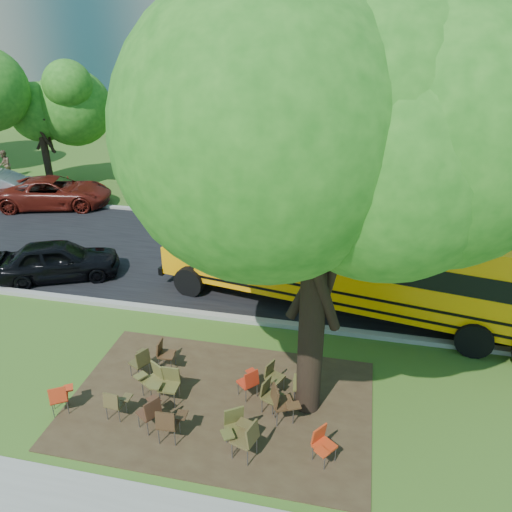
% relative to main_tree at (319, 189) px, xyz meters
% --- Properties ---
extents(ground, '(160.00, 160.00, 0.00)m').
position_rel_main_tree_xyz_m(ground, '(-3.01, 0.17, -5.27)').
color(ground, '#36561B').
rests_on(ground, ground).
extents(dirt_patch, '(7.00, 4.50, 0.03)m').
position_rel_main_tree_xyz_m(dirt_patch, '(-2.01, -0.33, -5.26)').
color(dirt_patch, '#382819').
rests_on(dirt_patch, ground).
extents(asphalt_road, '(80.00, 8.00, 0.04)m').
position_rel_main_tree_xyz_m(asphalt_road, '(-3.01, 7.17, -5.25)').
color(asphalt_road, black).
rests_on(asphalt_road, ground).
extents(kerb_near, '(80.00, 0.25, 0.14)m').
position_rel_main_tree_xyz_m(kerb_near, '(-3.01, 3.17, -5.20)').
color(kerb_near, gray).
rests_on(kerb_near, ground).
extents(kerb_far, '(80.00, 0.25, 0.14)m').
position_rel_main_tree_xyz_m(kerb_far, '(-3.01, 11.27, -5.20)').
color(kerb_far, gray).
rests_on(kerb_far, ground).
extents(bg_tree_0, '(5.20, 5.20, 7.18)m').
position_rel_main_tree_xyz_m(bg_tree_0, '(-15.01, 13.17, -0.70)').
color(bg_tree_0, black).
rests_on(bg_tree_0, ground).
extents(bg_tree_2, '(4.80, 4.80, 6.62)m').
position_rel_main_tree_xyz_m(bg_tree_2, '(-8.01, 16.17, -1.06)').
color(bg_tree_2, black).
rests_on(bg_tree_2, ground).
extents(bg_tree_3, '(5.60, 5.60, 7.84)m').
position_rel_main_tree_xyz_m(bg_tree_3, '(4.99, 14.17, -0.24)').
color(bg_tree_3, black).
rests_on(bg_tree_3, ground).
extents(main_tree, '(7.06, 7.06, 8.81)m').
position_rel_main_tree_xyz_m(main_tree, '(0.00, 0.00, 0.00)').
color(main_tree, black).
rests_on(main_tree, ground).
extents(school_bus, '(12.42, 4.59, 2.98)m').
position_rel_main_tree_xyz_m(school_bus, '(1.31, 4.60, -3.55)').
color(school_bus, '#FFA008').
rests_on(school_bus, ground).
extents(chair_0, '(0.53, 0.67, 0.80)m').
position_rel_main_tree_xyz_m(chair_0, '(-5.44, -1.40, -4.78)').
color(chair_0, red).
rests_on(chair_0, ground).
extents(chair_1, '(0.53, 0.46, 0.79)m').
position_rel_main_tree_xyz_m(chair_1, '(-4.13, -1.31, -4.78)').
color(chair_1, '#4E4222').
rests_on(chair_1, ground).
extents(chair_2, '(0.58, 0.73, 0.87)m').
position_rel_main_tree_xyz_m(chair_2, '(-3.23, -1.43, -4.73)').
color(chair_2, '#452818').
rests_on(chair_2, ground).
extents(chair_3, '(0.58, 0.53, 0.90)m').
position_rel_main_tree_xyz_m(chair_3, '(-3.18, -0.51, -4.72)').
color(chair_3, brown).
rests_on(chair_3, ground).
extents(chair_4, '(0.59, 0.56, 0.89)m').
position_rel_main_tree_xyz_m(chair_4, '(-2.72, -1.68, -4.72)').
color(chair_4, '#3D2715').
rests_on(chair_4, ground).
extents(chair_5, '(0.61, 0.77, 0.92)m').
position_rel_main_tree_xyz_m(chair_5, '(-1.34, -1.50, -4.70)').
color(chair_5, brown).
rests_on(chair_5, ground).
extents(chair_6, '(0.57, 0.73, 0.94)m').
position_rel_main_tree_xyz_m(chair_6, '(-1.02, -1.74, -4.69)').
color(chair_6, brown).
rests_on(chair_6, ground).
extents(chair_7, '(0.75, 0.65, 0.95)m').
position_rel_main_tree_xyz_m(chair_7, '(-0.52, -0.60, -4.69)').
color(chair_7, '#482F19').
rests_on(chair_7, ground).
extents(chair_8, '(0.56, 0.70, 0.85)m').
position_rel_main_tree_xyz_m(chair_8, '(-4.17, 0.17, -4.75)').
color(chair_8, '#443D1D').
rests_on(chair_8, ground).
extents(chair_9, '(0.74, 0.58, 0.88)m').
position_rel_main_tree_xyz_m(chair_9, '(-3.62, -0.39, -4.73)').
color(chair_9, brown).
rests_on(chair_9, ground).
extents(chair_10, '(0.50, 0.54, 0.82)m').
position_rel_main_tree_xyz_m(chair_10, '(-3.74, 0.61, -4.76)').
color(chair_10, '#482E19').
rests_on(chair_10, ground).
extents(chair_11, '(0.56, 0.71, 0.82)m').
position_rel_main_tree_xyz_m(chair_11, '(-1.38, 0.02, -4.76)').
color(chair_11, red).
rests_on(chair_11, ground).
extents(chair_12, '(0.53, 0.67, 0.86)m').
position_rel_main_tree_xyz_m(chair_12, '(-0.82, -0.35, -4.74)').
color(chair_12, '#4D4621').
rests_on(chair_12, ground).
extents(chair_13, '(0.63, 0.63, 0.95)m').
position_rel_main_tree_xyz_m(chair_13, '(-0.10, 0.08, -4.69)').
color(chair_13, brown).
rests_on(chair_13, ground).
extents(chair_14, '(0.55, 0.70, 0.82)m').
position_rel_main_tree_xyz_m(chair_14, '(0.47, -1.51, -4.77)').
color(chair_14, red).
rests_on(chair_14, ground).
extents(chair_15, '(0.50, 0.64, 0.79)m').
position_rel_main_tree_xyz_m(chair_15, '(-0.88, 0.35, -4.78)').
color(chair_15, '#4E4822').
rests_on(chair_15, ground).
extents(black_car, '(4.30, 3.06, 1.36)m').
position_rel_main_tree_xyz_m(black_car, '(-9.13, 4.54, -4.59)').
color(black_car, black).
rests_on(black_car, ground).
extents(bg_car_silver, '(4.88, 2.96, 1.52)m').
position_rel_main_tree_xyz_m(bg_car_silver, '(-16.23, 10.97, -4.51)').
color(bg_car_silver, '#A0A0A5').
rests_on(bg_car_silver, ground).
extents(bg_car_red, '(5.57, 3.65, 1.42)m').
position_rel_main_tree_xyz_m(bg_car_red, '(-13.33, 10.97, -4.56)').
color(bg_car_red, '#56150E').
rests_on(bg_car_red, ground).
extents(pedestrian_b, '(0.90, 0.95, 1.56)m').
position_rel_main_tree_xyz_m(pedestrian_b, '(-18.76, 14.63, -4.49)').
color(pedestrian_b, brown).
rests_on(pedestrian_b, ground).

